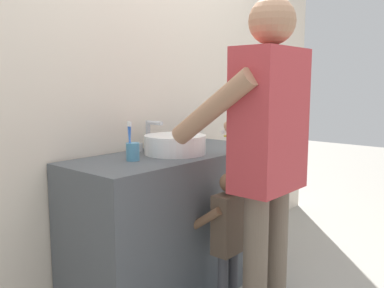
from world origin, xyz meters
The scene contains 7 objects.
back_wall centered at (0.00, 0.62, 1.35)m, with size 4.40×0.08×2.70m.
vanity_cabinet centered at (0.00, 0.30, 0.43)m, with size 1.30×0.54×0.87m, color #4C5156.
sink_basin centered at (0.00, 0.28, 0.92)m, with size 0.36×0.36×0.11m.
faucet centered at (0.00, 0.50, 0.95)m, with size 0.18×0.14×0.18m.
toothbrush_cup centered at (-0.31, 0.30, 0.92)m, with size 0.07×0.07×0.21m.
child_toddler centered at (0.00, -0.10, 0.48)m, with size 0.25×0.25×0.81m.
adult_parent centered at (-0.03, -0.34, 1.00)m, with size 0.51×0.54×1.66m.
Camera 1 is at (-1.73, -1.36, 1.27)m, focal length 38.92 mm.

